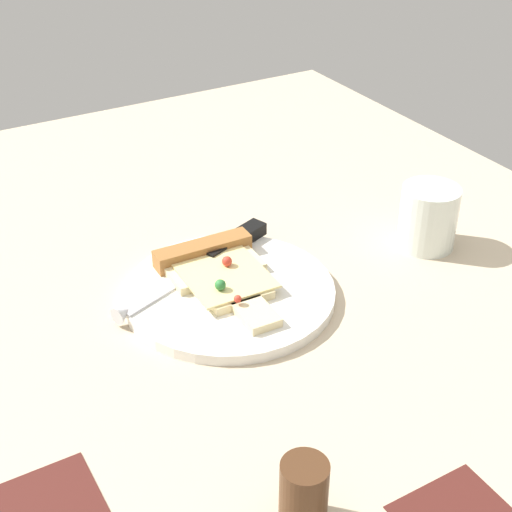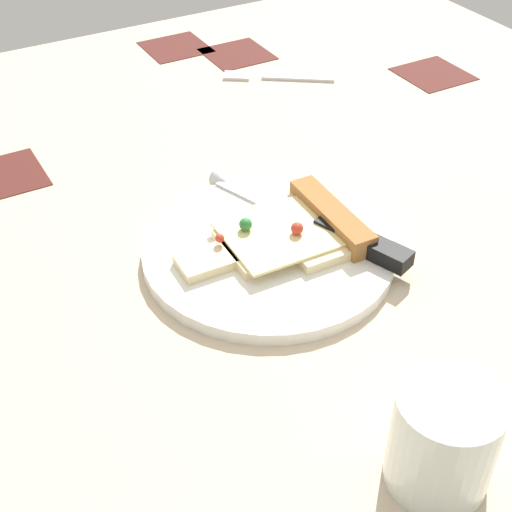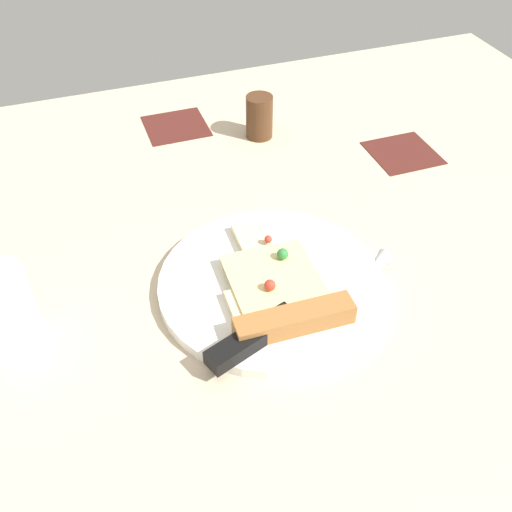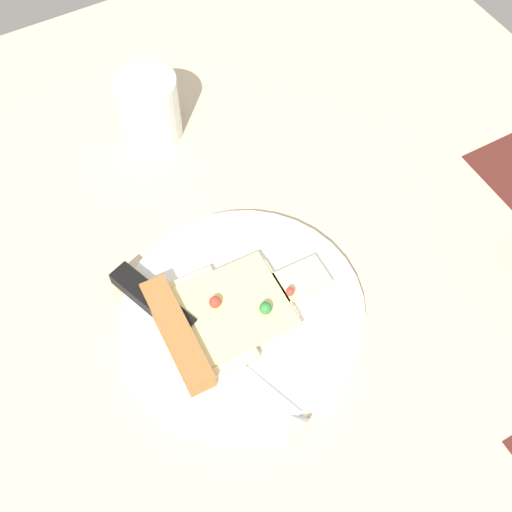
% 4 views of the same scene
% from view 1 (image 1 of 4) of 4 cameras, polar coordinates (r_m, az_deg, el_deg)
% --- Properties ---
extents(ground_plane, '(1.14, 1.14, 0.03)m').
position_cam_1_polar(ground_plane, '(0.89, -5.98, -3.03)').
color(ground_plane, '#C6B293').
rests_on(ground_plane, ground).
extents(plate, '(0.24, 0.24, 0.01)m').
position_cam_1_polar(plate, '(0.85, -2.04, -2.80)').
color(plate, white).
rests_on(plate, ground_plane).
extents(pizza_slice, '(0.12, 0.18, 0.03)m').
position_cam_1_polar(pizza_slice, '(0.87, -2.84, -1.15)').
color(pizza_slice, beige).
rests_on(pizza_slice, plate).
extents(knife, '(0.23, 0.10, 0.02)m').
position_cam_1_polar(knife, '(0.89, -3.62, -0.17)').
color(knife, silver).
rests_on(knife, plate).
extents(drinking_glass, '(0.07, 0.07, 0.08)m').
position_cam_1_polar(drinking_glass, '(0.96, 12.96, 2.91)').
color(drinking_glass, silver).
rests_on(drinking_glass, ground_plane).
extents(pepper_shaker, '(0.04, 0.04, 0.06)m').
position_cam_1_polar(pepper_shaker, '(0.61, 3.64, -17.60)').
color(pepper_shaker, '#4C2D19').
rests_on(pepper_shaker, ground_plane).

